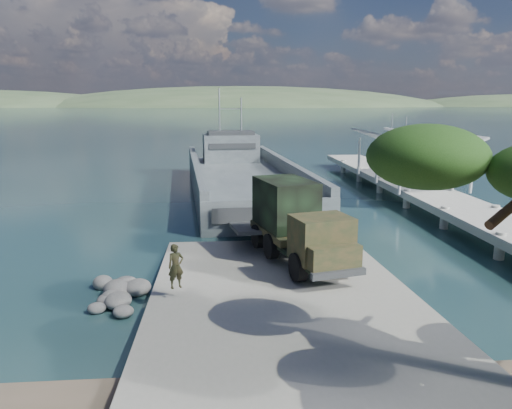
% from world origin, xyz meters
% --- Properties ---
extents(ground, '(1400.00, 1400.00, 0.00)m').
position_xyz_m(ground, '(0.00, 0.00, 0.00)').
color(ground, '#18383B').
rests_on(ground, ground).
extents(boat_ramp, '(10.00, 18.00, 0.50)m').
position_xyz_m(boat_ramp, '(0.00, -1.00, 0.25)').
color(boat_ramp, gray).
rests_on(boat_ramp, ground).
extents(shoreline_rocks, '(3.20, 5.60, 0.90)m').
position_xyz_m(shoreline_rocks, '(-6.20, 0.50, 0.00)').
color(shoreline_rocks, '#5D5C5A').
rests_on(shoreline_rocks, ground).
extents(distant_headlands, '(1000.00, 240.00, 48.00)m').
position_xyz_m(distant_headlands, '(50.00, 560.00, 0.00)').
color(distant_headlands, '#334A2E').
rests_on(distant_headlands, ground).
extents(pier, '(6.40, 44.00, 6.10)m').
position_xyz_m(pier, '(13.00, 18.77, 1.60)').
color(pier, '#989990').
rests_on(pier, ground).
extents(landing_craft, '(10.00, 32.54, 9.54)m').
position_xyz_m(landing_craft, '(-0.17, 22.89, 0.78)').
color(landing_craft, '#434B4F').
rests_on(landing_craft, ground).
extents(military_truck, '(4.02, 7.87, 3.51)m').
position_xyz_m(military_truck, '(1.17, 3.39, 2.25)').
color(military_truck, black).
rests_on(military_truck, boat_ramp).
extents(soldier, '(0.72, 0.62, 1.66)m').
position_xyz_m(soldier, '(-3.98, -0.78, 1.33)').
color(soldier, black).
rests_on(soldier, boat_ramp).
extents(sailboat_near, '(2.74, 5.43, 6.36)m').
position_xyz_m(sailboat_near, '(16.03, 28.58, 0.34)').
color(sailboat_near, silver).
rests_on(sailboat_near, ground).
extents(sailboat_far, '(2.46, 5.48, 6.45)m').
position_xyz_m(sailboat_far, '(16.61, 34.05, 0.34)').
color(sailboat_far, silver).
rests_on(sailboat_far, ground).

